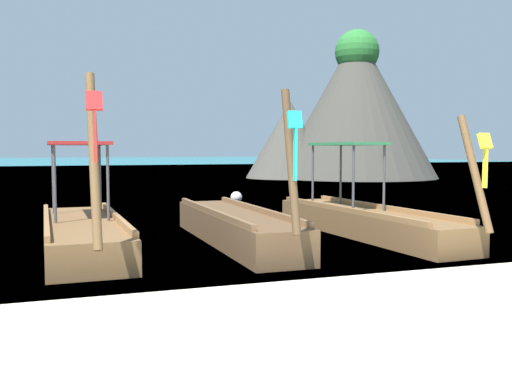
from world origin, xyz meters
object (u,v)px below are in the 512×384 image
object	(u,v)px
longtail_boat_turquoise_ribbon	(236,227)
karst_rock	(348,108)
mooring_buoy_near	(236,197)
longtail_boat_yellow_ribbon	(365,220)
longtail_boat_red_ribbon	(82,231)

from	to	relation	value
longtail_boat_turquoise_ribbon	karst_rock	xyz separation A→B (m)	(13.90, 21.43, 3.96)
karst_rock	mooring_buoy_near	size ratio (longest dim) A/B	30.85
longtail_boat_turquoise_ribbon	longtail_boat_yellow_ribbon	bearing A→B (deg)	1.24
longtail_boat_turquoise_ribbon	mooring_buoy_near	size ratio (longest dim) A/B	14.81
longtail_boat_yellow_ribbon	longtail_boat_red_ribbon	bearing A→B (deg)	178.72
longtail_boat_turquoise_ribbon	mooring_buoy_near	world-z (taller)	longtail_boat_turquoise_ribbon
longtail_boat_yellow_ribbon	karst_rock	size ratio (longest dim) A/B	0.54
longtail_boat_turquoise_ribbon	karst_rock	distance (m)	25.85
longtail_boat_red_ribbon	longtail_boat_yellow_ribbon	size ratio (longest dim) A/B	0.90
longtail_boat_red_ribbon	longtail_boat_yellow_ribbon	xyz separation A→B (m)	(5.51, -0.12, -0.01)
longtail_boat_red_ribbon	mooring_buoy_near	xyz separation A→B (m)	(5.14, 7.43, -0.14)
longtail_boat_yellow_ribbon	mooring_buoy_near	distance (m)	7.56
longtail_boat_red_ribbon	longtail_boat_yellow_ribbon	bearing A→B (deg)	-1.28
longtail_boat_yellow_ribbon	karst_rock	distance (m)	24.42
longtail_boat_turquoise_ribbon	longtail_boat_red_ribbon	bearing A→B (deg)	176.17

